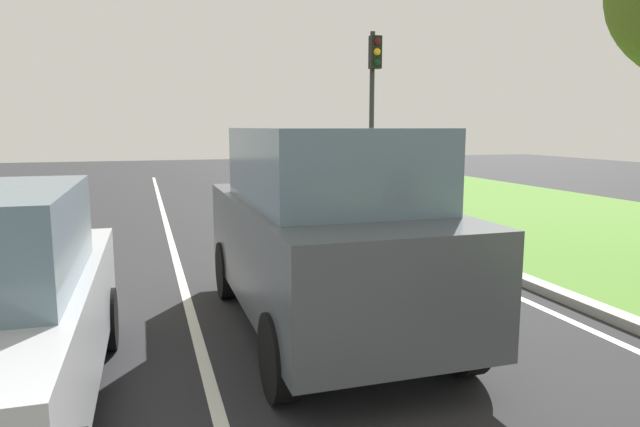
{
  "coord_description": "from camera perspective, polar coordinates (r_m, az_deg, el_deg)",
  "views": [
    {
      "loc": [
        -1.2,
        3.05,
        2.29
      ],
      "look_at": [
        0.94,
        9.87,
        1.2
      ],
      "focal_mm": 31.89,
      "sensor_mm": 36.0,
      "label": 1
    }
  ],
  "objects": [
    {
      "name": "traffic_light_near_right",
      "position": [
        16.66,
        5.4,
        12.48
      ],
      "size": [
        0.32,
        0.5,
        4.96
      ],
      "color": "#2D2D2D",
      "rests_on": "ground"
    },
    {
      "name": "grass_verge_right",
      "position": [
        14.8,
        23.78,
        -0.84
      ],
      "size": [
        9.0,
        48.0,
        0.06
      ],
      "primitive_type": "cube",
      "color": "#548433",
      "rests_on": "ground"
    },
    {
      "name": "car_suv_ahead",
      "position": [
        6.32,
        0.42,
        -1.58
      ],
      "size": [
        1.97,
        4.5,
        2.28
      ],
      "rotation": [
        0.0,
        0.0,
        -0.0
      ],
      "color": "#474C51",
      "rests_on": "ground"
    },
    {
      "name": "ground_plane",
      "position": [
        11.25,
        -10.98,
        -3.22
      ],
      "size": [
        60.0,
        60.0,
        0.0
      ],
      "primitive_type": "plane",
      "color": "#262628"
    },
    {
      "name": "lane_line_center",
      "position": [
        11.2,
        -14.54,
        -3.39
      ],
      "size": [
        0.12,
        32.0,
        0.01
      ],
      "primitive_type": "cube",
      "color": "silver",
      "rests_on": "ground"
    },
    {
      "name": "lane_line_right_edge",
      "position": [
        12.18,
        6.11,
        -2.2
      ],
      "size": [
        0.12,
        32.0,
        0.01
      ],
      "primitive_type": "cube",
      "color": "silver",
      "rests_on": "ground"
    },
    {
      "name": "curb_right",
      "position": [
        12.37,
        8.24,
        -1.8
      ],
      "size": [
        0.24,
        48.0,
        0.12
      ],
      "primitive_type": "cube",
      "color": "#9E9B93",
      "rests_on": "ground"
    }
  ]
}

